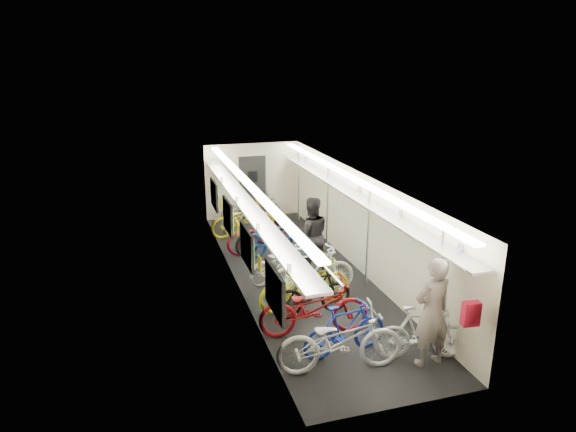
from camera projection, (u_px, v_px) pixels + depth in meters
train_car_shell at (276, 202)px, 12.25m from camera, size 10.00×10.00×10.00m
bicycle_0 at (340, 340)px, 8.34m from camera, size 2.17×0.97×1.10m
bicycle_1 at (345, 329)px, 8.81m from camera, size 1.66×0.67×0.97m
bicycle_2 at (314, 308)px, 9.45m from camera, size 2.13×0.96×1.08m
bicycle_3 at (312, 292)px, 10.16m from camera, size 1.70×0.58×1.01m
bicycle_4 at (305, 284)px, 10.48m from camera, size 2.09×0.95×1.06m
bicycle_5 at (312, 271)px, 10.99m from camera, size 1.91×0.55×1.15m
bicycle_6 at (281, 261)px, 11.82m from camera, size 1.90×1.31×0.95m
bicycle_7 at (275, 240)px, 13.03m from camera, size 1.84×1.12×1.07m
bicycle_8 at (262, 237)px, 13.34m from camera, size 1.93×0.95×0.97m
bicycle_9 at (265, 235)px, 13.43m from camera, size 1.76×0.80×1.02m
bicycle_10 at (243, 219)px, 14.78m from camera, size 1.97×0.87×1.00m
bicycle_11 at (422, 333)px, 8.67m from camera, size 1.73×0.87×1.00m
bicycle_12 at (253, 215)px, 15.08m from camera, size 2.09×1.01×1.05m
bicycle_14 at (251, 208)px, 15.98m from camera, size 1.96×0.89×0.99m
passenger_near at (432, 312)px, 8.41m from camera, size 0.76×0.55×1.91m
passenger_mid at (311, 235)px, 12.14m from camera, size 0.99×0.82×1.86m
backpack at (471, 314)px, 7.67m from camera, size 0.27×0.17×0.38m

